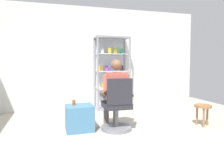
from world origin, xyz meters
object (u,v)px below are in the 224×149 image
object	(u,v)px
display_cabinet_main	(111,72)
storage_crate	(79,118)
wooden_stool	(203,109)
seated_shopkeeper	(115,90)
tea_glass	(74,102)
office_chair	(117,109)

from	to	relation	value
display_cabinet_main	storage_crate	xyz separation A→B (m)	(-1.06, -1.58, -0.74)
storage_crate	wooden_stool	size ratio (longest dim) A/B	1.19
seated_shopkeeper	tea_glass	bearing A→B (deg)	172.48
display_cabinet_main	office_chair	distance (m)	1.92
seated_shopkeeper	display_cabinet_main	bearing A→B (deg)	76.05
display_cabinet_main	storage_crate	size ratio (longest dim) A/B	3.88
seated_shopkeeper	office_chair	bearing A→B (deg)	-91.82
seated_shopkeeper	wooden_stool	size ratio (longest dim) A/B	3.15
office_chair	wooden_stool	world-z (taller)	office_chair
display_cabinet_main	office_chair	world-z (taller)	display_cabinet_main
display_cabinet_main	seated_shopkeeper	distance (m)	1.70
wooden_stool	tea_glass	bearing A→B (deg)	169.27
seated_shopkeeper	tea_glass	world-z (taller)	seated_shopkeeper
office_chair	storage_crate	xyz separation A→B (m)	(-0.65, 0.21, -0.16)
tea_glass	wooden_stool	bearing A→B (deg)	-10.73
display_cabinet_main	tea_glass	size ratio (longest dim) A/B	19.56
storage_crate	tea_glass	distance (m)	0.30
office_chair	seated_shopkeeper	distance (m)	0.36
display_cabinet_main	wooden_stool	distance (m)	2.45
seated_shopkeeper	wooden_stool	world-z (taller)	seated_shopkeeper
seated_shopkeeper	storage_crate	bearing A→B (deg)	175.76
office_chair	storage_crate	bearing A→B (deg)	162.03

